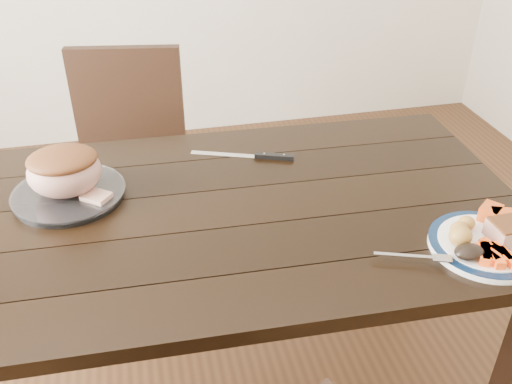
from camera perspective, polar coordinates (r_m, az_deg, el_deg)
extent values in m
cube|color=black|center=(1.53, -3.09, -2.17)|extent=(1.63, 0.96, 0.04)
cube|color=black|center=(2.12, -24.08, -6.79)|extent=(0.07, 0.07, 0.71)
cube|color=black|center=(2.22, 14.46, -2.69)|extent=(0.07, 0.07, 0.71)
cube|color=black|center=(2.22, -12.53, 0.44)|extent=(0.48, 0.48, 0.04)
cube|color=black|center=(2.28, -12.63, 8.47)|extent=(0.42, 0.11, 0.46)
cube|color=black|center=(2.47, -7.24, -1.82)|extent=(0.04, 0.04, 0.43)
cube|color=black|center=(2.19, -7.71, -7.16)|extent=(0.04, 0.04, 0.43)
cube|color=black|center=(2.53, -15.41, -2.03)|extent=(0.04, 0.04, 0.43)
cube|color=black|center=(2.25, -16.97, -7.25)|extent=(0.04, 0.04, 0.43)
cylinder|color=white|center=(1.48, 21.91, -4.99)|extent=(0.27, 0.27, 0.02)
torus|color=#0B1D38|center=(1.47, 21.98, -4.73)|extent=(0.27, 0.27, 0.02)
cylinder|color=white|center=(1.64, -18.16, -0.28)|extent=(0.30, 0.30, 0.02)
cube|color=tan|center=(1.49, 24.19, -3.66)|extent=(0.10, 0.08, 0.04)
ellipsoid|color=gold|center=(1.43, 19.78, -4.18)|extent=(0.06, 0.05, 0.05)
ellipsoid|color=gold|center=(1.46, 19.68, -3.55)|extent=(0.05, 0.04, 0.04)
ellipsoid|color=gold|center=(1.48, 20.28, -2.97)|extent=(0.04, 0.04, 0.04)
cube|color=#FF5715|center=(1.41, 22.00, -5.76)|extent=(0.04, 0.07, 0.02)
cube|color=#FF5715|center=(1.43, 23.32, -5.66)|extent=(0.03, 0.07, 0.02)
cube|color=#FF5715|center=(1.42, 21.95, -5.71)|extent=(0.05, 0.07, 0.02)
cube|color=#FF5715|center=(1.44, 22.58, -5.26)|extent=(0.04, 0.07, 0.02)
cube|color=#FF5715|center=(1.41, 22.87, -6.03)|extent=(0.04, 0.07, 0.02)
cube|color=#FF5715|center=(1.42, 23.91, -6.09)|extent=(0.03, 0.07, 0.02)
cube|color=#FF5715|center=(1.41, 21.89, -5.82)|extent=(0.05, 0.07, 0.02)
cube|color=#F6551B|center=(1.55, 22.38, -1.94)|extent=(0.07, 0.07, 0.04)
cube|color=#F6551B|center=(1.54, 23.42, -2.41)|extent=(0.07, 0.06, 0.04)
ellipsoid|color=black|center=(1.40, 20.54, -5.63)|extent=(0.07, 0.05, 0.03)
cube|color=silver|center=(1.37, 14.61, -6.24)|extent=(0.14, 0.06, 0.00)
cube|color=silver|center=(1.38, 18.11, -6.35)|extent=(0.05, 0.04, 0.00)
ellipsoid|color=tan|center=(1.60, -18.60, 1.88)|extent=(0.20, 0.17, 0.13)
cube|color=tan|center=(1.57, -15.66, -0.49)|extent=(0.09, 0.09, 0.02)
cube|color=silver|center=(1.77, -3.34, 3.76)|extent=(0.19, 0.09, 0.00)
cube|color=black|center=(1.74, 1.84, 3.58)|extent=(0.12, 0.06, 0.01)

